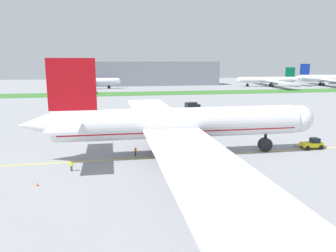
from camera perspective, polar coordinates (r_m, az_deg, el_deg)
name	(u,v)px	position (r m, az deg, el deg)	size (l,w,h in m)	color
ground_plane	(188,152)	(63.05, 3.60, -4.60)	(600.00, 600.00, 0.00)	gray
apron_taxi_line	(192,155)	(60.79, 4.18, -5.20)	(280.00, 0.36, 0.01)	yellow
grass_median_strip	(134,94)	(183.45, -6.08, 5.70)	(320.00, 24.00, 0.10)	#38722D
airliner_foreground	(176,124)	(59.22, 1.40, 0.41)	(54.56, 86.41, 17.82)	white
pushback_tug	(312,144)	(71.31, 24.11, -2.89)	(6.10, 2.42, 2.17)	yellow
ground_crew_wingwalker_port	(135,151)	(60.26, -5.76, -4.36)	(0.44, 0.52, 1.68)	black
ground_crew_marshaller_front	(71,165)	(54.02, -16.70, -6.58)	(0.54, 0.45, 1.74)	black
traffic_cone_near_nose	(37,184)	(49.65, -22.06, -9.45)	(0.36, 0.36, 0.58)	#F2590C
service_truck_baggage_loader	(289,112)	(110.08, 20.56, 2.25)	(5.80, 3.38, 2.65)	#B21E19
service_truck_fuel_bowser	(192,106)	(117.21, 4.31, 3.50)	(5.95, 3.79, 3.05)	black
parked_airliner_far_left	(84,82)	(220.63, -14.56, 7.54)	(47.47, 76.58, 14.15)	white
parked_airliner_far_centre	(269,80)	(249.56, 17.34, 7.75)	(46.56, 75.28, 13.92)	white
parked_airliner_far_right	(325,78)	(271.37, 26.02, 7.54)	(46.77, 74.65, 16.40)	white
terminal_building	(136,74)	(251.59, -5.63, 9.19)	(126.97, 20.00, 18.00)	gray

